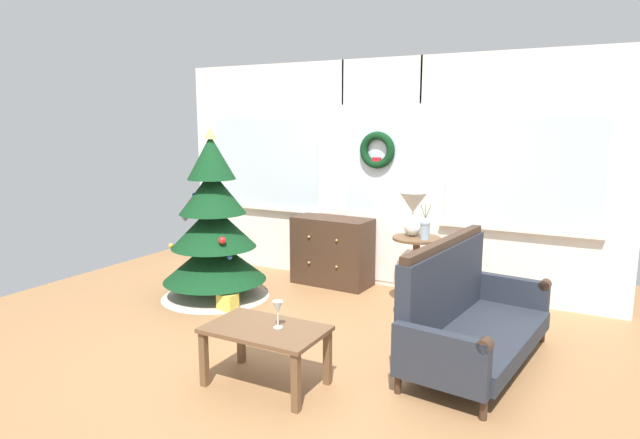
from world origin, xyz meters
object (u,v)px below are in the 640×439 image
flower_vase (425,228)px  table_lamp (413,208)px  settee_sofa (466,315)px  wine_glass (278,308)px  dresser_cabinet (332,251)px  christmas_tree (214,235)px  coffee_table (266,336)px  gift_box (228,302)px  side_table (416,258)px

flower_vase → table_lamp: bearing=148.0°
settee_sofa → flower_vase: flower_vase is taller
table_lamp → wine_glass: bearing=-97.3°
dresser_cabinet → flower_vase: 1.35m
settee_sofa → flower_vase: size_ratio=4.88×
settee_sofa → wine_glass: 1.50m
settee_sofa → table_lamp: 1.48m
christmas_tree → settee_sofa: (2.75, -0.36, -0.30)m
table_lamp → wine_glass: (-0.27, -2.09, -0.44)m
christmas_tree → wine_glass: bearing=-39.5°
christmas_tree → coffee_table: bearing=-41.6°
settee_sofa → coffee_table: settee_sofa is taller
gift_box → wine_glass: bearing=-40.2°
gift_box → dresser_cabinet: bearing=68.3°
dresser_cabinet → coffee_table: (0.70, -2.43, -0.02)m
table_lamp → wine_glass: 2.16m
settee_sofa → gift_box: bearing=178.2°
side_table → wine_glass: bearing=-99.1°
gift_box → table_lamp: bearing=32.5°
dresser_cabinet → settee_sofa: settee_sofa is taller
christmas_tree → settee_sofa: 2.80m
dresser_cabinet → gift_box: 1.43m
dresser_cabinet → gift_box: dresser_cabinet is taller
dresser_cabinet → flower_vase: (1.21, -0.40, 0.46)m
christmas_tree → flower_vase: bearing=16.1°
flower_vase → christmas_tree: bearing=-163.9°
christmas_tree → dresser_cabinet: size_ratio=1.96×
table_lamp → coffee_table: 2.25m
gift_box → settee_sofa: bearing=-1.8°
side_table → coffee_table: size_ratio=0.87×
gift_box → christmas_tree: bearing=143.1°
settee_sofa → side_table: 1.28m
coffee_table → wine_glass: wine_glass is taller
christmas_tree → flower_vase: christmas_tree is taller
christmas_tree → gift_box: (0.39, -0.29, -0.60)m
flower_vase → coffee_table: 2.15m
side_table → table_lamp: bearing=146.3°
settee_sofa → wine_glass: (-1.07, -1.02, 0.20)m
side_table → coffee_table: 2.14m
christmas_tree → dresser_cabinet: christmas_tree is taller
christmas_tree → table_lamp: christmas_tree is taller
dresser_cabinet → settee_sofa: (1.85, -1.37, -0.01)m
dresser_cabinet → gift_box: size_ratio=5.39×
settee_sofa → table_lamp: size_ratio=3.88×
side_table → wine_glass: size_ratio=3.74×
flower_vase → side_table: bearing=149.0°
side_table → settee_sofa: bearing=-54.2°
gift_box → coffee_table: bearing=-43.0°
coffee_table → gift_box: size_ratio=4.94×
coffee_table → christmas_tree: bearing=138.4°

